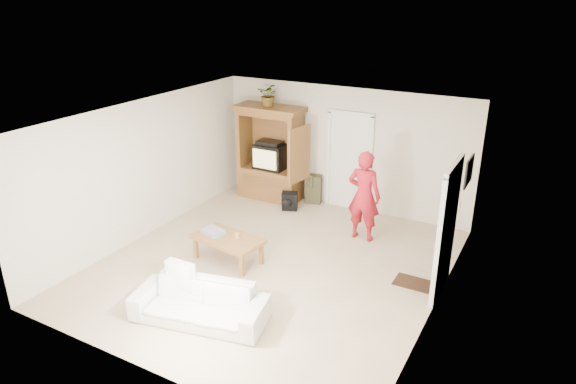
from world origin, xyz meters
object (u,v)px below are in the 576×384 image
object	(u,v)px
armoire	(271,159)
man	(364,196)
sofa	(200,303)
coffee_table	(228,240)

from	to	relation	value
armoire	man	size ratio (longest dim) A/B	1.21
armoire	sofa	size ratio (longest dim) A/B	1.09
man	sofa	distance (m)	3.77
man	sofa	size ratio (longest dim) A/B	0.90
armoire	sofa	xyz separation A→B (m)	(1.46, -4.50, -0.63)
sofa	man	bearing A→B (deg)	61.17
armoire	coffee_table	bearing A→B (deg)	-74.05
coffee_table	man	bearing A→B (deg)	56.16
armoire	man	distance (m)	2.71
sofa	coffee_table	distance (m)	1.73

